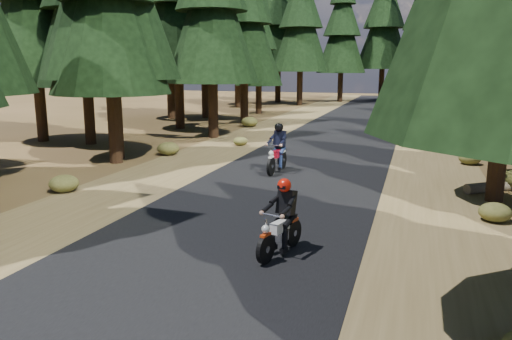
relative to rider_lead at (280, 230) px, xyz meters
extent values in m
plane|color=#413317|center=(-1.40, 1.28, -0.52)|extent=(120.00, 120.00, 0.00)
cube|color=black|center=(-1.40, 6.28, -0.51)|extent=(6.00, 100.00, 0.01)
cube|color=brown|center=(-6.00, 6.28, -0.51)|extent=(3.20, 100.00, 0.01)
cube|color=brown|center=(3.20, 6.28, -0.51)|extent=(3.20, 100.00, 0.01)
cylinder|color=black|center=(-8.66, 7.45, 2.15)|extent=(0.51, 0.51, 5.34)
cone|color=black|center=(-8.66, 7.45, 5.49)|extent=(4.54, 4.54, 6.68)
cylinder|color=black|center=(4.66, 5.76, 1.74)|extent=(0.48, 0.48, 4.52)
cylinder|color=black|center=(-9.10, 8.24, 2.70)|extent=(0.56, 0.56, 6.43)
cylinder|color=black|center=(-12.53, 11.21, 2.26)|extent=(0.52, 0.52, 5.56)
cone|color=black|center=(-12.53, 11.21, 5.74)|extent=(4.73, 4.73, 6.95)
cylinder|color=black|center=(-7.75, 15.17, 2.34)|extent=(0.53, 0.53, 5.72)
cone|color=black|center=(-7.75, 15.17, 5.92)|extent=(4.86, 4.86, 7.15)
cylinder|color=black|center=(5.58, 15.35, 1.74)|extent=(0.48, 0.48, 4.51)
cone|color=black|center=(5.58, 15.35, 4.56)|extent=(3.83, 3.83, 5.64)
cylinder|color=black|center=(-11.16, 18.13, 2.67)|extent=(0.55, 0.55, 6.37)
cone|color=black|center=(-11.16, 18.13, 6.64)|extent=(5.41, 5.41, 7.96)
cylinder|color=black|center=(-8.40, 22.03, 2.30)|extent=(0.53, 0.53, 5.64)
cone|color=black|center=(-8.40, 22.03, 5.83)|extent=(4.79, 4.79, 7.05)
cylinder|color=black|center=(5.53, 21.01, 2.40)|extent=(0.53, 0.53, 5.83)
cone|color=black|center=(5.53, 21.01, 6.04)|extent=(4.95, 4.95, 7.29)
cylinder|color=black|center=(-12.26, 24.50, 2.21)|extent=(0.52, 0.52, 5.45)
cone|color=black|center=(-12.26, 24.50, 5.61)|extent=(4.63, 4.63, 6.81)
cylinder|color=black|center=(-9.52, 28.73, 1.69)|extent=(0.48, 0.48, 4.42)
cone|color=black|center=(-9.52, 28.73, 4.45)|extent=(3.76, 3.76, 5.52)
cone|color=black|center=(-9.52, 28.73, 6.44)|extent=(2.87, 2.87, 3.98)
cylinder|color=black|center=(6.94, 29.69, 2.36)|extent=(0.53, 0.53, 5.76)
cone|color=black|center=(6.94, 29.69, 5.97)|extent=(4.90, 4.90, 7.21)
cylinder|color=black|center=(-13.19, 34.05, 1.86)|extent=(0.49, 0.49, 4.75)
cone|color=black|center=(-13.19, 34.05, 4.82)|extent=(4.04, 4.04, 5.93)
cone|color=black|center=(-13.19, 34.05, 6.96)|extent=(3.09, 3.09, 4.27)
cylinder|color=black|center=(-15.40, 11.28, 2.48)|extent=(0.54, 0.54, 6.00)
cone|color=black|center=(-15.40, 11.28, 6.23)|extent=(5.10, 5.10, 7.50)
cylinder|color=black|center=(-14.40, 23.28, 2.68)|extent=(0.56, 0.56, 6.40)
cone|color=black|center=(-14.40, 23.28, 6.68)|extent=(5.44, 5.44, 8.00)
cylinder|color=black|center=(-8.40, 38.28, 2.68)|extent=(0.56, 0.56, 6.40)
cone|color=black|center=(-8.40, 38.28, 6.68)|extent=(5.44, 5.44, 8.00)
cylinder|color=black|center=(5.60, 38.28, 2.48)|extent=(0.54, 0.54, 6.00)
cone|color=black|center=(5.60, 38.28, 6.23)|extent=(5.10, 5.10, 7.50)
cylinder|color=black|center=(-11.40, 41.28, 2.88)|extent=(0.57, 0.57, 6.80)
cone|color=black|center=(-11.40, 41.28, 7.13)|extent=(5.78, 5.78, 8.50)
cylinder|color=black|center=(8.60, 41.28, 2.68)|extent=(0.56, 0.56, 6.40)
cone|color=black|center=(8.60, 41.28, 6.68)|extent=(5.44, 5.44, 8.00)
cylinder|color=black|center=(-5.40, 44.28, 2.48)|extent=(0.54, 0.54, 6.00)
cone|color=black|center=(-5.40, 44.28, 6.23)|extent=(5.10, 5.10, 7.50)
cone|color=black|center=(-5.40, 44.28, 8.93)|extent=(3.90, 3.90, 5.40)
cylinder|color=black|center=(2.60, 44.28, 2.68)|extent=(0.56, 0.56, 6.40)
cone|color=black|center=(2.60, 44.28, 6.68)|extent=(5.44, 5.44, 8.00)
cylinder|color=black|center=(-1.40, 47.28, 2.88)|extent=(0.57, 0.57, 6.80)
cone|color=black|center=(-1.40, 47.28, 7.13)|extent=(5.78, 5.78, 8.50)
cylinder|color=black|center=(-14.40, 37.28, 2.28)|extent=(0.52, 0.52, 5.60)
cone|color=black|center=(-14.40, 37.28, 5.78)|extent=(4.76, 4.76, 7.00)
cone|color=black|center=(-14.40, 37.28, 8.30)|extent=(3.64, 3.64, 5.04)
ellipsoid|color=#474C1E|center=(4.50, 11.29, -0.27)|extent=(0.83, 0.83, 0.50)
ellipsoid|color=#474C1E|center=(-7.52, 2.94, -0.26)|extent=(0.87, 0.87, 0.52)
ellipsoid|color=#474C1E|center=(4.41, 3.73, -0.29)|extent=(0.77, 0.77, 0.46)
ellipsoid|color=#474C1E|center=(-5.46, 12.97, -0.31)|extent=(0.68, 0.68, 0.41)
ellipsoid|color=#474C1E|center=(5.36, 7.51, -0.22)|extent=(1.00, 1.00, 0.60)
ellipsoid|color=#474C1E|center=(6.33, 16.74, -0.16)|extent=(1.20, 1.20, 0.72)
ellipsoid|color=#474C1E|center=(4.26, 21.82, -0.28)|extent=(0.79, 0.79, 0.48)
ellipsoid|color=#474C1E|center=(-7.51, 9.60, -0.24)|extent=(0.93, 0.93, 0.56)
ellipsoid|color=#474C1E|center=(-7.43, 20.17, -0.21)|extent=(1.02, 1.02, 0.61)
cube|color=black|center=(0.00, 0.00, 0.53)|extent=(0.39, 0.29, 0.50)
sphere|color=red|center=(0.00, 0.00, 0.89)|extent=(0.34, 0.34, 0.28)
cube|color=black|center=(-2.17, 7.60, 0.66)|extent=(0.40, 0.26, 0.56)
sphere|color=black|center=(-2.17, 7.60, 1.08)|extent=(0.33, 0.33, 0.31)
camera|label=1|loc=(2.44, -9.16, 3.21)|focal=35.00mm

